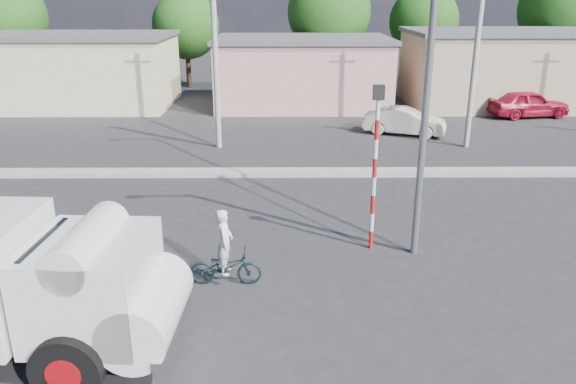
{
  "coord_description": "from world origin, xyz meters",
  "views": [
    {
      "loc": [
        0.88,
        -12.19,
        6.46
      ],
      "look_at": [
        0.99,
        2.35,
        1.3
      ],
      "focal_mm": 35.0,
      "sensor_mm": 36.0,
      "label": 1
    }
  ],
  "objects_px": {
    "bicycle": "(226,267)",
    "car_red": "(528,103)",
    "streetlight": "(423,61)",
    "car_cream": "(405,121)",
    "traffic_pole": "(375,155)",
    "cyclist": "(225,253)"
  },
  "relations": [
    {
      "from": "bicycle",
      "to": "car_red",
      "type": "xyz_separation_m",
      "value": [
        14.81,
        18.81,
        0.31
      ]
    },
    {
      "from": "car_cream",
      "to": "traffic_pole",
      "type": "height_order",
      "value": "traffic_pole"
    },
    {
      "from": "bicycle",
      "to": "car_cream",
      "type": "xyz_separation_m",
      "value": [
        7.19,
        14.8,
        0.2
      ]
    },
    {
      "from": "bicycle",
      "to": "car_red",
      "type": "distance_m",
      "value": 23.94
    },
    {
      "from": "car_red",
      "to": "car_cream",
      "type": "bearing_deg",
      "value": 108.28
    },
    {
      "from": "cyclist",
      "to": "traffic_pole",
      "type": "distance_m",
      "value": 4.54
    },
    {
      "from": "traffic_pole",
      "to": "streetlight",
      "type": "height_order",
      "value": "streetlight"
    },
    {
      "from": "car_cream",
      "to": "traffic_pole",
      "type": "distance_m",
      "value": 13.48
    },
    {
      "from": "cyclist",
      "to": "streetlight",
      "type": "xyz_separation_m",
      "value": [
        4.62,
        1.64,
        4.18
      ]
    },
    {
      "from": "cyclist",
      "to": "streetlight",
      "type": "relative_size",
      "value": 0.17
    },
    {
      "from": "streetlight",
      "to": "cyclist",
      "type": "bearing_deg",
      "value": -160.51
    },
    {
      "from": "bicycle",
      "to": "cyclist",
      "type": "distance_m",
      "value": 0.35
    },
    {
      "from": "bicycle",
      "to": "car_cream",
      "type": "height_order",
      "value": "car_cream"
    },
    {
      "from": "cyclist",
      "to": "car_red",
      "type": "relative_size",
      "value": 0.36
    },
    {
      "from": "car_cream",
      "to": "traffic_pole",
      "type": "relative_size",
      "value": 0.89
    },
    {
      "from": "bicycle",
      "to": "streetlight",
      "type": "height_order",
      "value": "streetlight"
    },
    {
      "from": "car_red",
      "to": "streetlight",
      "type": "height_order",
      "value": "streetlight"
    },
    {
      "from": "car_cream",
      "to": "streetlight",
      "type": "bearing_deg",
      "value": -171.45
    },
    {
      "from": "cyclist",
      "to": "streetlight",
      "type": "bearing_deg",
      "value": -70.03
    },
    {
      "from": "bicycle",
      "to": "cyclist",
      "type": "height_order",
      "value": "cyclist"
    },
    {
      "from": "bicycle",
      "to": "traffic_pole",
      "type": "bearing_deg",
      "value": -61.81
    },
    {
      "from": "car_red",
      "to": "streetlight",
      "type": "xyz_separation_m",
      "value": [
        -10.18,
        -17.17,
        4.22
      ]
    }
  ]
}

